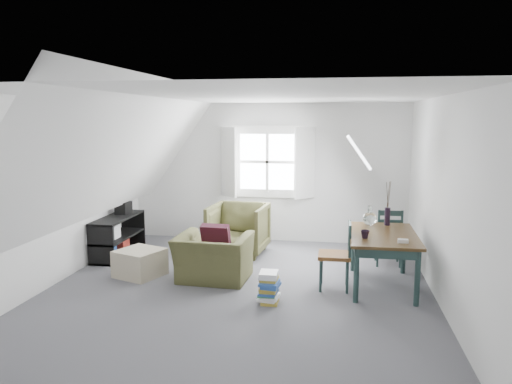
% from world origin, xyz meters
% --- Properties ---
extents(floor, '(5.50, 5.50, 0.00)m').
position_xyz_m(floor, '(0.00, 0.00, 0.00)').
color(floor, '#4D4D52').
rests_on(floor, ground).
extents(ceiling, '(5.50, 5.50, 0.00)m').
position_xyz_m(ceiling, '(0.00, 0.00, 2.50)').
color(ceiling, white).
rests_on(ceiling, wall_back).
extents(wall_back, '(5.00, 0.00, 5.00)m').
position_xyz_m(wall_back, '(0.00, 2.75, 1.25)').
color(wall_back, silver).
rests_on(wall_back, ground).
extents(wall_front, '(5.00, 0.00, 5.00)m').
position_xyz_m(wall_front, '(0.00, -2.75, 1.25)').
color(wall_front, silver).
rests_on(wall_front, ground).
extents(wall_left, '(0.00, 5.50, 5.50)m').
position_xyz_m(wall_left, '(-2.50, 0.00, 1.25)').
color(wall_left, silver).
rests_on(wall_left, ground).
extents(wall_right, '(0.00, 5.50, 5.50)m').
position_xyz_m(wall_right, '(2.50, 0.00, 1.25)').
color(wall_right, silver).
rests_on(wall_right, ground).
extents(slope_left, '(3.19, 5.50, 4.48)m').
position_xyz_m(slope_left, '(-1.55, 0.00, 1.78)').
color(slope_left, white).
rests_on(slope_left, wall_left).
extents(slope_right, '(3.19, 5.50, 4.48)m').
position_xyz_m(slope_right, '(1.55, 0.00, 1.78)').
color(slope_right, white).
rests_on(slope_right, wall_right).
extents(dormer_window, '(1.71, 0.35, 1.30)m').
position_xyz_m(dormer_window, '(0.00, 2.68, 1.45)').
color(dormer_window, white).
rests_on(dormer_window, wall_back).
extents(skylight, '(0.35, 0.75, 0.47)m').
position_xyz_m(skylight, '(1.55, 1.30, 1.75)').
color(skylight, white).
rests_on(skylight, slope_right).
extents(armchair_near, '(1.03, 0.92, 0.64)m').
position_xyz_m(armchair_near, '(-0.41, 0.34, 0.00)').
color(armchair_near, '#434323').
rests_on(armchair_near, floor).
extents(armchair_far, '(0.97, 1.00, 0.84)m').
position_xyz_m(armchair_far, '(-0.34, 1.73, 0.00)').
color(armchair_far, '#434323').
rests_on(armchair_far, floor).
extents(throw_pillow, '(0.42, 0.26, 0.42)m').
position_xyz_m(throw_pillow, '(-0.41, 0.49, 0.56)').
color(throw_pillow, '#3A101D').
rests_on(throw_pillow, armchair_near).
extents(ottoman, '(0.74, 0.74, 0.38)m').
position_xyz_m(ottoman, '(-1.50, 0.35, 0.19)').
color(ottoman, tan).
rests_on(ottoman, floor).
extents(dining_table, '(0.87, 1.45, 0.72)m').
position_xyz_m(dining_table, '(1.87, 0.45, 0.63)').
color(dining_table, '#33220F').
rests_on(dining_table, floor).
extents(demijohn, '(0.20, 0.20, 0.28)m').
position_xyz_m(demijohn, '(1.72, 0.90, 0.84)').
color(demijohn, silver).
rests_on(demijohn, dining_table).
extents(vase_twigs, '(0.08, 0.09, 0.63)m').
position_xyz_m(vase_twigs, '(1.97, 1.00, 0.86)').
color(vase_twigs, black).
rests_on(vase_twigs, dining_table).
extents(cup, '(0.13, 0.13, 0.10)m').
position_xyz_m(cup, '(1.62, 0.15, 0.72)').
color(cup, black).
rests_on(cup, dining_table).
extents(paper_box, '(0.13, 0.09, 0.04)m').
position_xyz_m(paper_box, '(2.07, -0.00, 0.75)').
color(paper_box, white).
rests_on(paper_box, dining_table).
extents(dining_chair_far, '(0.41, 0.41, 0.88)m').
position_xyz_m(dining_chair_far, '(2.05, 1.48, 0.46)').
color(dining_chair_far, brown).
rests_on(dining_chair_far, floor).
extents(dining_chair_near, '(0.42, 0.42, 0.90)m').
position_xyz_m(dining_chair_near, '(1.28, 0.27, 0.47)').
color(dining_chair_near, brown).
rests_on(dining_chair_near, floor).
extents(media_shelf, '(0.42, 1.26, 0.65)m').
position_xyz_m(media_shelf, '(-2.27, 1.28, 0.29)').
color(media_shelf, black).
rests_on(media_shelf, floor).
extents(electronics_box, '(0.21, 0.28, 0.22)m').
position_xyz_m(electronics_box, '(-2.27, 1.57, 0.74)').
color(electronics_box, black).
rests_on(electronics_box, media_shelf).
extents(magazine_stack, '(0.28, 0.34, 0.38)m').
position_xyz_m(magazine_stack, '(0.46, -0.38, 0.19)').
color(magazine_stack, '#B29933').
rests_on(magazine_stack, floor).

